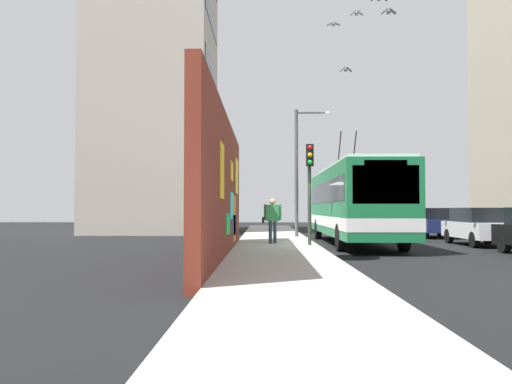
% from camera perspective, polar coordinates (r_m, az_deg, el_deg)
% --- Properties ---
extents(ground_plane, '(80.00, 80.00, 0.00)m').
position_cam_1_polar(ground_plane, '(20.25, 6.83, -6.17)').
color(ground_plane, black).
extents(sidewalk_slab, '(48.00, 3.20, 0.15)m').
position_cam_1_polar(sidewalk_slab, '(20.14, 2.28, -5.99)').
color(sidewalk_slab, '#ADA8A0').
rests_on(sidewalk_slab, ground_plane).
extents(graffiti_wall, '(14.25, 0.32, 4.34)m').
position_cam_1_polar(graffiti_wall, '(16.29, -3.54, 0.40)').
color(graffiti_wall, maroon).
rests_on(graffiti_wall, ground_plane).
extents(building_far_left, '(8.80, 7.39, 21.58)m').
position_cam_1_polar(building_far_left, '(35.93, -10.88, 13.11)').
color(building_far_left, '#B2A899').
rests_on(building_far_left, ground_plane).
extents(city_bus, '(12.11, 2.55, 5.11)m').
position_cam_1_polar(city_bus, '(23.09, 10.56, -1.03)').
color(city_bus, '#19723F').
rests_on(city_bus, ground_plane).
extents(parked_car_white, '(4.24, 1.92, 1.58)m').
position_cam_1_polar(parked_car_white, '(23.86, 23.30, -3.37)').
color(parked_car_white, white).
rests_on(parked_car_white, ground_plane).
extents(parked_car_navy, '(4.19, 1.91, 1.58)m').
position_cam_1_polar(parked_car_navy, '(29.70, 18.70, -3.10)').
color(parked_car_navy, navy).
rests_on(parked_car_navy, ground_plane).
extents(pedestrian_midblock, '(0.24, 0.78, 1.79)m').
position_cam_1_polar(pedestrian_midblock, '(20.95, 1.80, -2.73)').
color(pedestrian_midblock, '#2D3F59').
rests_on(pedestrian_midblock, sidewalk_slab).
extents(traffic_light, '(0.49, 0.28, 3.86)m').
position_cam_1_polar(traffic_light, '(20.01, 5.86, 1.70)').
color(traffic_light, '#2D382D').
rests_on(traffic_light, sidewalk_slab).
extents(street_lamp, '(0.44, 1.82, 6.38)m').
position_cam_1_polar(street_lamp, '(26.40, 4.88, 3.16)').
color(street_lamp, '#4C4C51').
rests_on(street_lamp, sidewalk_slab).
extents(flying_pigeons, '(6.20, 1.99, 2.14)m').
position_cam_1_polar(flying_pigeons, '(21.21, 11.14, 17.35)').
color(flying_pigeons, slate).
extents(curbside_puddle, '(1.89, 1.89, 0.00)m').
position_cam_1_polar(curbside_puddle, '(16.77, 10.19, -7.05)').
color(curbside_puddle, black).
rests_on(curbside_puddle, ground_plane).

